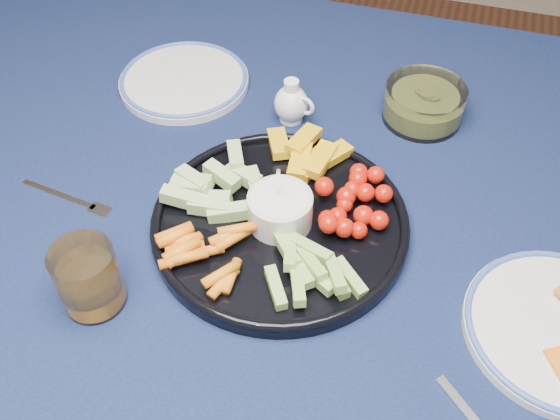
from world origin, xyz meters
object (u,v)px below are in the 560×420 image
(crudite_platter, at_px, (278,219))
(creamer_pitcher, at_px, (292,103))
(pickle_bowl, at_px, (424,105))
(juice_tumbler, at_px, (89,281))
(dining_table, at_px, (269,221))
(side_plate_extra, at_px, (184,80))

(crudite_platter, height_order, creamer_pitcher, crudite_platter)
(creamer_pitcher, xyz_separation_m, pickle_bowl, (0.20, 0.07, -0.01))
(crudite_platter, height_order, juice_tumbler, crudite_platter)
(creamer_pitcher, xyz_separation_m, juice_tumbler, (-0.14, -0.41, 0.01))
(crudite_platter, height_order, pickle_bowl, crudite_platter)
(dining_table, height_order, pickle_bowl, pickle_bowl)
(juice_tumbler, bearing_deg, side_plate_extra, 98.66)
(pickle_bowl, bearing_deg, juice_tumbler, -125.40)
(pickle_bowl, bearing_deg, creamer_pitcher, -161.91)
(side_plate_extra, bearing_deg, juice_tumbler, -81.34)
(dining_table, height_order, creamer_pitcher, creamer_pitcher)
(dining_table, distance_m, pickle_bowl, 0.31)
(crudite_platter, bearing_deg, juice_tumbler, -135.74)
(side_plate_extra, bearing_deg, dining_table, -41.21)
(dining_table, relative_size, crudite_platter, 4.74)
(creamer_pitcher, distance_m, side_plate_extra, 0.21)
(creamer_pitcher, distance_m, juice_tumbler, 0.43)
(crudite_platter, distance_m, pickle_bowl, 0.33)
(dining_table, bearing_deg, side_plate_extra, 138.79)
(pickle_bowl, relative_size, juice_tumbler, 1.41)
(dining_table, bearing_deg, juice_tumbler, -118.78)
(side_plate_extra, bearing_deg, pickle_bowl, 4.20)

